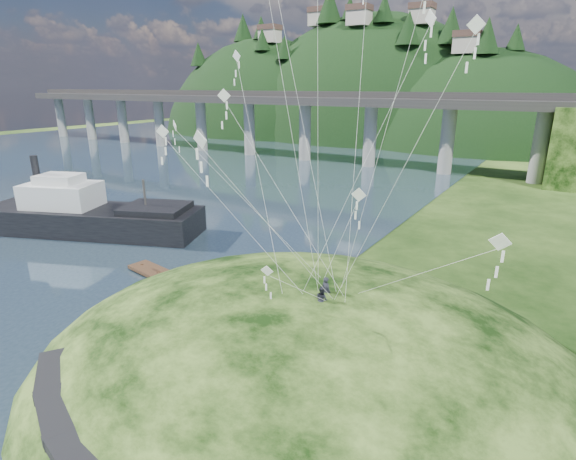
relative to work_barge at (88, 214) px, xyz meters
The scene contains 9 objects.
ground 28.92m from the work_barge, 23.07° to the right, with size 320.00×320.00×0.00m, color black.
water 49.22m from the work_barge, 157.64° to the left, with size 240.00×240.00×0.00m, color #314759.
grass_hill 35.95m from the work_barge, 15.07° to the right, with size 36.00×32.00×13.00m.
bridge 59.25m from the work_barge, 89.93° to the left, with size 160.00×11.00×15.00m.
far_ridge 112.59m from the work_barge, 98.74° to the left, with size 153.00×70.00×94.50m.
work_barge is the anchor object (origin of this frame).
wooden_dock 19.91m from the work_barge, 15.09° to the right, with size 12.26×3.69×0.87m.
kite_flyers 36.71m from the work_barge, 14.54° to the right, with size 1.14×1.78×1.79m.
kite_swarm 38.10m from the work_barge, 15.26° to the right, with size 21.06×11.04×21.00m.
Camera 1 is at (19.35, -18.27, 16.29)m, focal length 28.00 mm.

